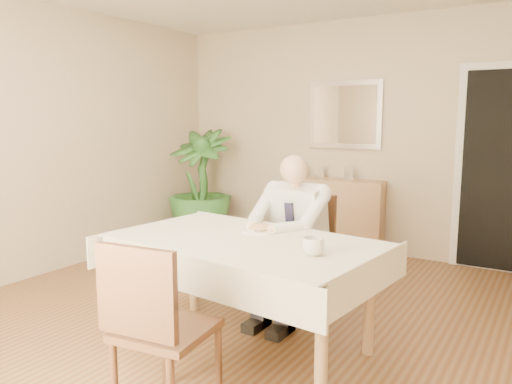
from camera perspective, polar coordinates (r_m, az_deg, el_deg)
The scene contains 17 objects.
room at distance 3.54m, azimuth -2.99°, elevation 4.88°, with size 5.00×5.02×2.60m.
doorway at distance 5.41m, azimuth 26.70°, elevation 2.08°, with size 0.96×0.07×2.10m.
mirror at distance 5.79m, azimuth 10.11°, elevation 8.69°, with size 0.86×0.04×0.76m.
dining_table at distance 3.24m, azimuth -1.40°, elevation -6.81°, with size 1.82×1.20×0.75m.
chair_far at distance 4.02m, azimuth 5.54°, elevation -6.00°, with size 0.45×0.45×0.92m.
chair_near at distance 2.60m, azimuth -11.54°, elevation -14.29°, with size 0.49×0.49×0.93m.
seated_man at distance 3.73m, azimuth 3.60°, elevation -4.39°, with size 0.48×0.72×1.24m.
plate at distance 3.41m, azimuth 0.53°, elevation -4.43°, with size 0.26×0.26×0.02m, color white.
food at distance 3.40m, azimuth 0.53°, elevation -4.07°, with size 0.14×0.14×0.06m, color olive.
knife at distance 3.33m, azimuth 0.58°, elevation -4.43°, with size 0.01×0.01×0.13m, color silver.
fork at distance 3.37m, azimuth -0.58°, elevation -4.27°, with size 0.01×0.01×0.13m, color silver.
coffee_mug at distance 2.85m, azimuth 6.55°, elevation -6.20°, with size 0.13×0.13×0.10m, color white.
sideboard at distance 5.76m, azimuth 9.26°, elevation -2.66°, with size 1.04×0.35×0.83m, color #A2744B.
photo_frame_left at distance 5.93m, azimuth 5.38°, elevation 2.49°, with size 0.10×0.02×0.14m, color silver.
photo_frame_center at distance 5.79m, azimuth 7.29°, elevation 2.31°, with size 0.10×0.02×0.14m, color silver.
photo_frame_right at distance 5.68m, azimuth 10.58°, elevation 2.10°, with size 0.10×0.02×0.14m, color silver.
potted_palm at distance 6.16m, azimuth -6.38°, elevation 0.74°, with size 0.77×0.77×1.38m, color #23511D.
Camera 1 is at (2.01, -2.90, 1.53)m, focal length 35.00 mm.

